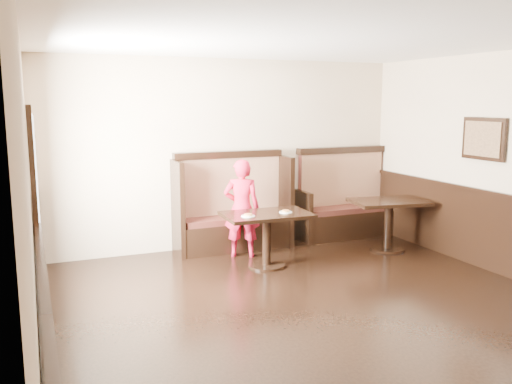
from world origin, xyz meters
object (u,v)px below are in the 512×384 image
booth_neighbor (344,207)px  booth_main (232,214)px  table_neighbor (389,213)px  child (242,208)px  table_main (267,226)px

booth_neighbor → booth_main: bearing=179.9°
booth_main → table_neighbor: size_ratio=1.48×
booth_main → child: 0.51m
booth_main → table_neighbor: booth_main is taller
table_neighbor → booth_main: bearing=164.6°
booth_neighbor → child: 2.05m
child → booth_neighbor: bearing=-142.3°
table_main → child: 0.61m
table_neighbor → table_main: bearing=-168.3°
booth_main → child: bearing=-93.5°
booth_neighbor → table_main: bearing=-150.4°
table_main → child: size_ratio=0.84×
booth_main → table_neighbor: (2.09, -0.99, 0.03)m
booth_neighbor → table_neighbor: bearing=-81.7°
child → booth_main: bearing=-69.3°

